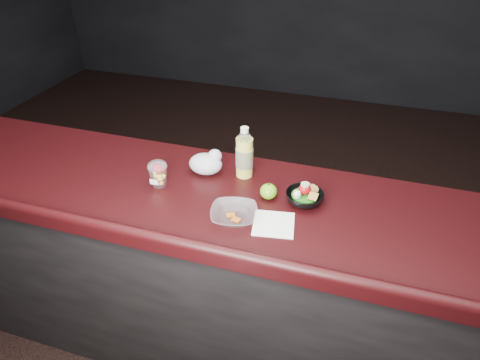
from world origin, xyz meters
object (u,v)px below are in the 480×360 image
(snack_bowl, at_px, (304,197))
(green_apple, at_px, (268,191))
(takeout_bowl, at_px, (234,215))
(fruit_cup, at_px, (158,173))
(lemonade_bottle, at_px, (244,156))

(snack_bowl, bearing_deg, green_apple, -174.73)
(snack_bowl, distance_m, takeout_bowl, 0.32)
(fruit_cup, bearing_deg, lemonade_bottle, 29.84)
(lemonade_bottle, xyz_separation_m, fruit_cup, (-0.34, -0.19, -0.04))
(lemonade_bottle, distance_m, snack_bowl, 0.34)
(lemonade_bottle, relative_size, takeout_bowl, 1.08)
(fruit_cup, bearing_deg, snack_bowl, 5.84)
(snack_bowl, bearing_deg, takeout_bowl, -141.36)
(green_apple, height_order, snack_bowl, snack_bowl)
(green_apple, distance_m, snack_bowl, 0.15)
(takeout_bowl, bearing_deg, green_apple, 62.62)
(snack_bowl, xyz_separation_m, takeout_bowl, (-0.25, -0.20, -0.01))
(snack_bowl, bearing_deg, lemonade_bottle, 156.95)
(lemonade_bottle, height_order, green_apple, lemonade_bottle)
(takeout_bowl, bearing_deg, lemonade_bottle, 99.83)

